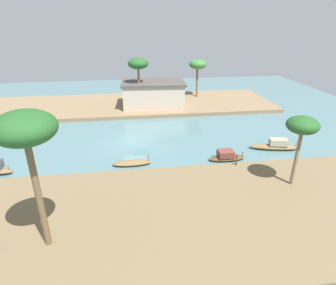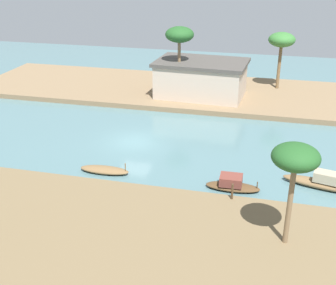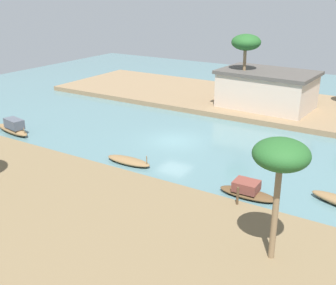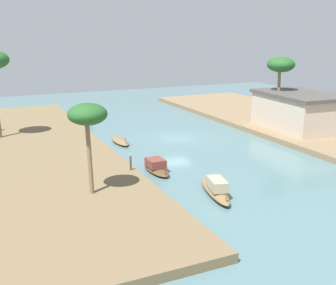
# 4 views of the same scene
# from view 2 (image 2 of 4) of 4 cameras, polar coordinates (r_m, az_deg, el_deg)

# --- Properties ---
(river_water) EXTENTS (71.73, 71.73, 0.00)m
(river_water) POSITION_cam_2_polar(r_m,az_deg,el_deg) (36.12, -4.37, 0.09)
(river_water) COLOR slate
(river_water) RESTS_ON ground
(riverbank_left) EXTENTS (43.54, 13.07, 0.51)m
(riverbank_left) POSITION_cam_2_polar(r_m,az_deg,el_deg) (24.74, -14.68, -12.18)
(riverbank_left) COLOR brown
(riverbank_left) RESTS_ON ground
(riverbank_right) EXTENTS (43.54, 13.07, 0.51)m
(riverbank_right) POSITION_cam_2_polar(r_m,az_deg,el_deg) (48.79, 0.74, 6.83)
(riverbank_right) COLOR #846B4C
(riverbank_right) RESTS_ON ground
(sampan_midstream) EXTENTS (5.07, 2.20, 1.18)m
(sampan_midstream) POSITION_cam_2_polar(r_m,az_deg,el_deg) (30.74, 19.43, -4.88)
(sampan_midstream) COLOR brown
(sampan_midstream) RESTS_ON river_water
(sampan_foreground) EXTENTS (3.57, 1.16, 0.92)m
(sampan_foreground) POSITION_cam_2_polar(r_m,az_deg,el_deg) (31.33, -8.25, -3.55)
(sampan_foreground) COLOR brown
(sampan_foreground) RESTS_ON river_water
(sampan_with_red_awning) EXTENTS (3.57, 1.29, 0.98)m
(sampan_with_red_awning) POSITION_cam_2_polar(r_m,az_deg,el_deg) (29.16, 8.33, -5.39)
(sampan_with_red_awning) COLOR brown
(sampan_with_red_awning) RESTS_ON river_water
(mooring_post) EXTENTS (0.14, 0.14, 1.03)m
(mooring_post) POSITION_cam_2_polar(r_m,az_deg,el_deg) (27.04, 8.36, -6.32)
(mooring_post) COLOR #4C3823
(mooring_post) RESTS_ON riverbank_left
(palm_tree_left_far) EXTENTS (2.34, 2.34, 5.57)m
(palm_tree_left_far) POSITION_cam_2_polar(r_m,az_deg,el_deg) (21.76, 16.24, -2.11)
(palm_tree_left_far) COLOR #7F6647
(palm_tree_left_far) RESTS_ON riverbank_left
(palm_tree_right_tall) EXTENTS (2.84, 2.84, 7.12)m
(palm_tree_right_tall) POSITION_cam_2_polar(r_m,az_deg,el_deg) (44.34, 1.51, 13.68)
(palm_tree_right_tall) COLOR #7F6647
(palm_tree_right_tall) RESTS_ON riverbank_right
(palm_tree_right_short) EXTENTS (2.83, 2.83, 6.03)m
(palm_tree_right_short) POSITION_cam_2_polar(r_m,az_deg,el_deg) (49.12, 14.57, 12.67)
(palm_tree_right_short) COLOR brown
(palm_tree_right_short) RESTS_ON riverbank_right
(riverside_building) EXTENTS (9.50, 6.56, 3.64)m
(riverside_building) POSITION_cam_2_polar(r_m,az_deg,el_deg) (45.78, 4.32, 8.35)
(riverside_building) COLOR #C6B29E
(riverside_building) RESTS_ON riverbank_right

